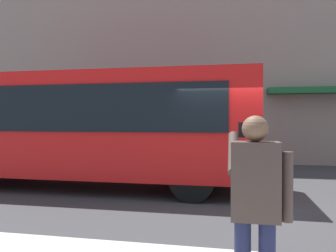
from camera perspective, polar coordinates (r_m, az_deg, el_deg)
The scene contains 4 objects.
ground_plane at distance 7.99m, azimuth 11.50°, elevation -12.17°, with size 60.00×60.00×0.00m, color #38383A.
building_facade_far at distance 15.17m, azimuth 11.54°, elevation 16.90°, with size 28.00×1.55×12.00m.
red_bus at distance 9.20m, azimuth -13.95°, elevation 0.12°, with size 9.05×2.54×3.08m.
pedestrian_photographer at distance 2.94m, azimuth 14.88°, elevation -12.19°, with size 0.53×0.52×1.70m.
Camera 1 is at (0.03, 7.78, 1.81)m, focal length 35.23 mm.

